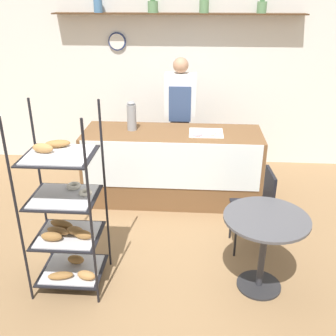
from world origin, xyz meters
name	(u,v)px	position (x,y,z in m)	size (l,w,h in m)	color
ground_plane	(165,251)	(0.00, 0.00, 0.00)	(14.00, 14.00, 0.00)	olive
back_wall	(178,75)	(0.00, 2.53, 1.37)	(10.00, 0.30, 2.70)	white
display_counter	(172,166)	(0.00, 1.19, 0.47)	(2.23, 0.77, 0.93)	brown
pastry_rack	(66,218)	(-0.84, -0.52, 0.70)	(0.63, 0.55, 1.71)	black
person_worker	(180,115)	(0.07, 1.83, 0.96)	(0.43, 0.23, 1.74)	#282833
cafe_table	(265,235)	(0.92, -0.47, 0.57)	(0.75, 0.75, 0.76)	#262628
cafe_chair	(259,202)	(0.96, 0.16, 0.55)	(0.41, 0.41, 0.89)	black
coffee_carafe	(132,116)	(-0.51, 1.25, 1.11)	(0.12, 0.12, 0.37)	gray
donut_tray_counter	(207,133)	(0.42, 1.14, 0.95)	(0.42, 0.35, 0.05)	white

